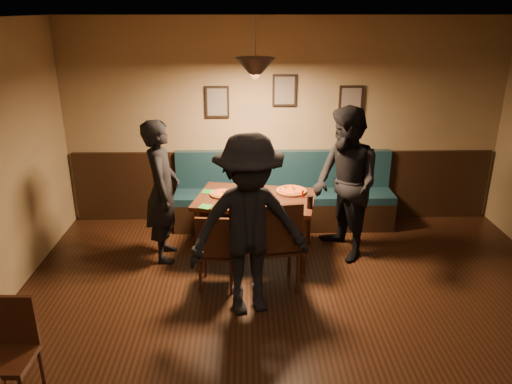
# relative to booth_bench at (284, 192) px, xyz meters

# --- Properties ---
(ceiling) EXTENTS (7.00, 7.00, 0.00)m
(ceiling) POSITION_rel_booth_bench_xyz_m (0.00, -3.20, 2.30)
(ceiling) COLOR silver
(ceiling) RESTS_ON ground
(wall_back) EXTENTS (6.00, 0.00, 6.00)m
(wall_back) POSITION_rel_booth_bench_xyz_m (0.00, 0.30, 0.90)
(wall_back) COLOR #8C704F
(wall_back) RESTS_ON ground
(wainscot) EXTENTS (5.88, 0.06, 1.00)m
(wainscot) POSITION_rel_booth_bench_xyz_m (0.00, 0.27, 0.00)
(wainscot) COLOR black
(wainscot) RESTS_ON ground
(booth_bench) EXTENTS (3.00, 0.60, 1.00)m
(booth_bench) POSITION_rel_booth_bench_xyz_m (0.00, 0.00, 0.00)
(booth_bench) COLOR #0F232D
(booth_bench) RESTS_ON ground
(picture_left) EXTENTS (0.32, 0.04, 0.42)m
(picture_left) POSITION_rel_booth_bench_xyz_m (-0.90, 0.27, 1.20)
(picture_left) COLOR black
(picture_left) RESTS_ON wall_back
(picture_center) EXTENTS (0.32, 0.04, 0.42)m
(picture_center) POSITION_rel_booth_bench_xyz_m (0.00, 0.27, 1.35)
(picture_center) COLOR black
(picture_center) RESTS_ON wall_back
(picture_right) EXTENTS (0.32, 0.04, 0.42)m
(picture_right) POSITION_rel_booth_bench_xyz_m (0.90, 0.27, 1.20)
(picture_right) COLOR black
(picture_right) RESTS_ON wall_back
(pendant_lamp) EXTENTS (0.44, 0.44, 0.25)m
(pendant_lamp) POSITION_rel_booth_bench_xyz_m (-0.41, -0.84, 1.75)
(pendant_lamp) COLOR black
(pendant_lamp) RESTS_ON ceiling
(dining_table) EXTENTS (1.55, 1.15, 0.75)m
(dining_table) POSITION_rel_booth_bench_xyz_m (-0.41, -0.84, -0.13)
(dining_table) COLOR black
(dining_table) RESTS_ON floor
(chair_near_left) EXTENTS (0.42, 0.42, 0.88)m
(chair_near_left) POSITION_rel_booth_bench_xyz_m (-0.84, -1.58, -0.06)
(chair_near_left) COLOR black
(chair_near_left) RESTS_ON floor
(chair_near_right) EXTENTS (0.52, 0.52, 1.04)m
(chair_near_right) POSITION_rel_booth_bench_xyz_m (-0.20, -1.60, 0.02)
(chair_near_right) COLOR black
(chair_near_right) RESTS_ON floor
(diner_left) EXTENTS (0.47, 0.66, 1.72)m
(diner_left) POSITION_rel_booth_bench_xyz_m (-1.51, -0.89, 0.36)
(diner_left) COLOR black
(diner_left) RESTS_ON floor
(diner_right) EXTENTS (0.96, 1.08, 1.84)m
(diner_right) POSITION_rel_booth_bench_xyz_m (0.66, -0.88, 0.42)
(diner_right) COLOR black
(diner_right) RESTS_ON floor
(diner_front) EXTENTS (1.31, 0.95, 1.83)m
(diner_front) POSITION_rel_booth_bench_xyz_m (-0.49, -2.04, 0.42)
(diner_front) COLOR black
(diner_front) RESTS_ON floor
(pizza_a) EXTENTS (0.37, 0.37, 0.04)m
(pizza_a) POSITION_rel_booth_bench_xyz_m (-0.80, -0.75, 0.27)
(pizza_a) COLOR orange
(pizza_a) RESTS_ON dining_table
(pizza_b) EXTENTS (0.43, 0.43, 0.04)m
(pizza_b) POSITION_rel_booth_bench_xyz_m (-0.44, -0.97, 0.27)
(pizza_b) COLOR gold
(pizza_b) RESTS_ON dining_table
(pizza_c) EXTENTS (0.39, 0.39, 0.04)m
(pizza_c) POSITION_rel_booth_bench_xyz_m (0.04, -0.68, 0.27)
(pizza_c) COLOR #C77825
(pizza_c) RESTS_ON dining_table
(soda_glass) EXTENTS (0.08, 0.08, 0.15)m
(soda_glass) POSITION_rel_booth_bench_xyz_m (0.20, -1.18, 0.32)
(soda_glass) COLOR black
(soda_glass) RESTS_ON dining_table
(tabasco_bottle) EXTENTS (0.03, 0.03, 0.11)m
(tabasco_bottle) POSITION_rel_booth_bench_xyz_m (0.16, -0.85, 0.30)
(tabasco_bottle) COLOR #970B05
(tabasco_bottle) RESTS_ON dining_table
(napkin_a) EXTENTS (0.18, 0.18, 0.01)m
(napkin_a) POSITION_rel_booth_bench_xyz_m (-0.99, -0.63, 0.25)
(napkin_a) COLOR #1B6520
(napkin_a) RESTS_ON dining_table
(napkin_b) EXTENTS (0.18, 0.18, 0.01)m
(napkin_b) POSITION_rel_booth_bench_xyz_m (-0.99, -1.12, 0.25)
(napkin_b) COLOR #217C23
(napkin_b) RESTS_ON dining_table
(cutlery_set) EXTENTS (0.20, 0.05, 0.00)m
(cutlery_set) POSITION_rel_booth_bench_xyz_m (-0.37, -1.22, 0.25)
(cutlery_set) COLOR silver
(cutlery_set) RESTS_ON dining_table
(cafe_chair_far) EXTENTS (0.39, 0.39, 0.85)m
(cafe_chair_far) POSITION_rel_booth_bench_xyz_m (-2.32, -3.29, -0.07)
(cafe_chair_far) COLOR #321A0E
(cafe_chair_far) RESTS_ON floor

